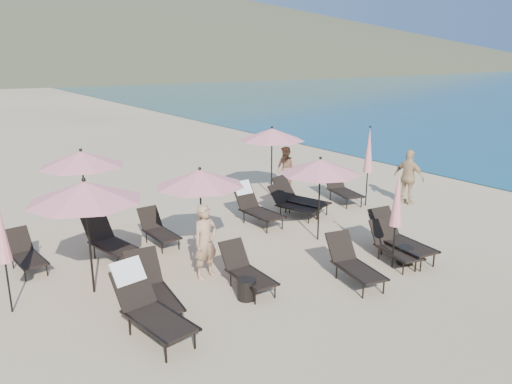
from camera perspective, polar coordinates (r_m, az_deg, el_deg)
ground at (r=11.84m, az=9.39°, el=-8.96°), size 800.00×800.00×0.00m
volcanic_headland at (r=320.93m, az=-21.13°, el=18.36°), size 690.00×690.00×55.00m
lounger_0 at (r=9.28m, az=-12.28°, el=-12.41°), size 0.99×2.00×1.19m
lounger_1 at (r=10.03m, az=-11.82°, el=-10.71°), size 0.88×1.87×1.04m
lounger_2 at (r=10.76m, az=-1.15°, el=-8.88°), size 0.62×1.56×0.89m
lounger_3 at (r=11.25m, az=11.04°, el=-7.93°), size 0.93×1.73×0.95m
lounger_4 at (r=12.51m, az=15.45°, el=-5.90°), size 0.93×1.64×0.89m
lounger_5 at (r=13.21m, az=15.37°, el=-4.84°), size 0.70×1.51×0.84m
lounger_6 at (r=12.83m, az=-24.89°, el=-6.34°), size 0.73×1.55×0.86m
lounger_7 at (r=12.73m, az=-16.42°, el=-5.29°), size 1.01×1.87×1.02m
lounger_8 at (r=13.43m, az=-11.15°, el=-4.17°), size 0.63×1.53×0.87m
lounger_9 at (r=14.74m, az=-0.14°, el=-1.51°), size 0.75×1.87×1.15m
lounger_10 at (r=15.38m, az=4.13°, el=-1.26°), size 1.10×1.73×0.93m
lounger_11 at (r=17.15m, az=9.77°, el=0.42°), size 1.04×1.84×1.00m
lounger_12 at (r=12.82m, az=16.06°, el=-5.02°), size 0.90×1.92×1.07m
lounger_13 at (r=15.82m, az=4.90°, el=-0.57°), size 1.22×1.98×1.07m
umbrella_open_0 at (r=10.54m, az=-18.99°, el=0.05°), size 2.32×2.32×2.49m
umbrella_open_1 at (r=11.82m, az=-6.43°, el=1.60°), size 2.14×2.14×2.31m
umbrella_open_2 at (r=13.12m, az=7.35°, el=2.91°), size 2.13×2.13×2.30m
umbrella_open_3 at (r=14.12m, az=-19.33°, el=3.59°), size 2.27×2.27×2.44m
umbrella_open_4 at (r=17.33m, az=1.83°, el=6.59°), size 2.29×2.29×2.47m
umbrella_closed_0 at (r=11.77m, az=15.85°, el=-0.73°), size 0.28×0.28×2.43m
umbrella_closed_1 at (r=16.55m, az=12.77°, el=4.63°), size 0.31×0.31×2.66m
umbrella_closed_2 at (r=10.45m, az=-27.18°, el=-3.78°), size 0.29×0.29×2.46m
side_table_0 at (r=10.39m, az=-1.09°, el=-11.03°), size 0.40×0.40×0.43m
side_table_1 at (r=12.54m, az=16.68°, el=-6.94°), size 0.39×0.39×0.43m
beachgoer_a at (r=11.15m, az=-5.78°, el=-5.67°), size 0.68×0.50×1.69m
beachgoer_b at (r=18.24m, az=3.45°, el=2.65°), size 0.74×0.88×1.63m
beachgoer_c at (r=17.27m, az=17.06°, el=1.61°), size 0.64×1.14×1.84m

